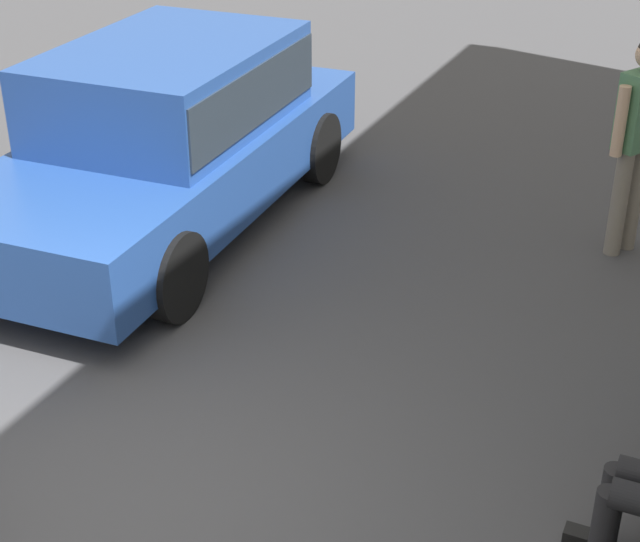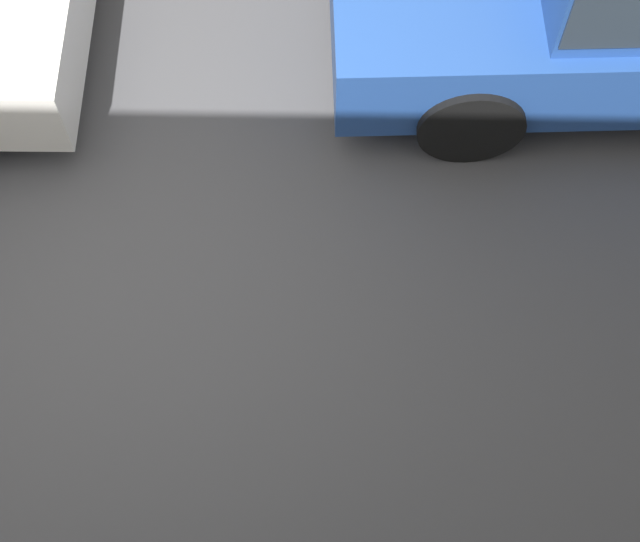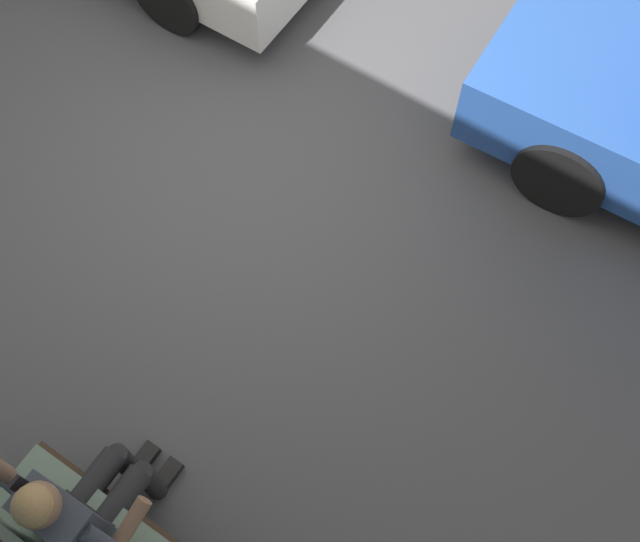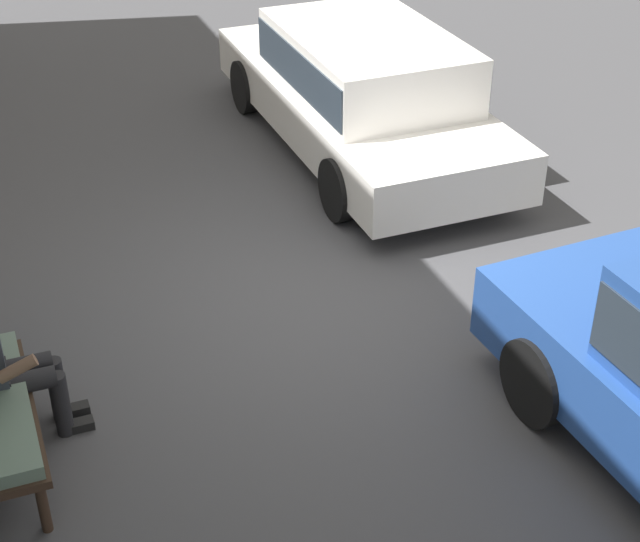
# 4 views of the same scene
# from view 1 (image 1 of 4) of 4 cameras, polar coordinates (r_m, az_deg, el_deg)

# --- Properties ---
(ground_plane) EXTENTS (60.00, 60.00, 0.00)m
(ground_plane) POSITION_cam_1_polar(r_m,az_deg,el_deg) (5.33, -12.68, -15.05)
(ground_plane) COLOR #424244
(parked_car_near) EXTENTS (4.39, 1.99, 1.51)m
(parked_car_near) POSITION_cam_1_polar(r_m,az_deg,el_deg) (8.22, -8.82, 8.13)
(parked_car_near) COLOR #23478E
(parked_car_near) RESTS_ON ground_plane
(pedestrian_standing) EXTENTS (0.49, 0.35, 1.73)m
(pedestrian_standing) POSITION_cam_1_polar(r_m,az_deg,el_deg) (7.89, 18.00, 7.81)
(pedestrian_standing) COLOR gray
(pedestrian_standing) RESTS_ON ground_plane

